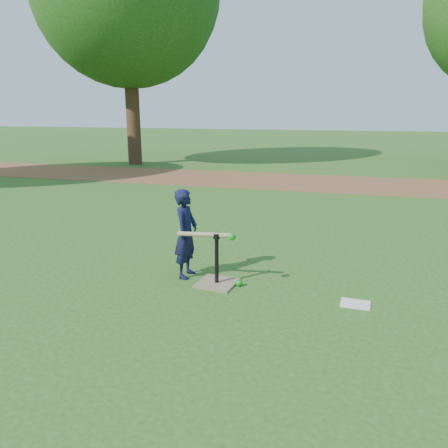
# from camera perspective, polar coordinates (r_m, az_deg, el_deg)

# --- Properties ---
(ground) EXTENTS (80.00, 80.00, 0.00)m
(ground) POSITION_cam_1_polar(r_m,az_deg,el_deg) (5.43, -3.81, -6.64)
(ground) COLOR #285116
(ground) RESTS_ON ground
(dirt_strip) EXTENTS (24.00, 3.00, 0.01)m
(dirt_strip) POSITION_cam_1_polar(r_m,az_deg,el_deg) (12.52, 8.06, 5.54)
(dirt_strip) COLOR brown
(dirt_strip) RESTS_ON ground
(child) EXTENTS (0.26, 0.39, 1.08)m
(child) POSITION_cam_1_polar(r_m,az_deg,el_deg) (5.23, -4.99, -1.26)
(child) COLOR black
(child) RESTS_ON ground
(wiffle_ball_ground) EXTENTS (0.08, 0.08, 0.08)m
(wiffle_ball_ground) POSITION_cam_1_polar(r_m,az_deg,el_deg) (5.07, 1.96, -7.69)
(wiffle_ball_ground) COLOR #0D961A
(wiffle_ball_ground) RESTS_ON ground
(clipboard) EXTENTS (0.31, 0.24, 0.01)m
(clipboard) POSITION_cam_1_polar(r_m,az_deg,el_deg) (4.84, 16.78, -9.96)
(clipboard) COLOR silver
(clipboard) RESTS_ON ground
(batting_tee) EXTENTS (0.48, 0.48, 0.61)m
(batting_tee) POSITION_cam_1_polar(r_m,az_deg,el_deg) (5.10, -0.95, -6.70)
(batting_tee) COLOR #847054
(batting_tee) RESTS_ON ground
(swing_action) EXTENTS (0.70, 0.19, 0.10)m
(swing_action) POSITION_cam_1_polar(r_m,az_deg,el_deg) (4.93, -2.03, -1.43)
(swing_action) COLOR tan
(swing_action) RESTS_ON ground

